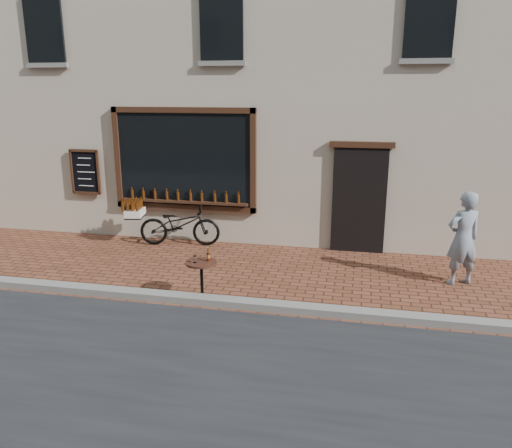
# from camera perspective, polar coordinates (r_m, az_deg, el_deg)

# --- Properties ---
(ground) EXTENTS (90.00, 90.00, 0.00)m
(ground) POSITION_cam_1_polar(r_m,az_deg,el_deg) (7.88, -3.24, -9.92)
(ground) COLOR #592E1D
(ground) RESTS_ON ground
(kerb) EXTENTS (90.00, 0.25, 0.12)m
(kerb) POSITION_cam_1_polar(r_m,az_deg,el_deg) (8.03, -2.87, -8.94)
(kerb) COLOR slate
(kerb) RESTS_ON ground
(shop_building) EXTENTS (28.00, 6.20, 10.00)m
(shop_building) POSITION_cam_1_polar(r_m,az_deg,el_deg) (13.61, 4.16, 22.12)
(shop_building) COLOR #B9A892
(shop_building) RESTS_ON ground
(cargo_bicycle) EXTENTS (2.13, 0.91, 0.99)m
(cargo_bicycle) POSITION_cam_1_polar(r_m,az_deg,el_deg) (11.08, -8.90, -0.00)
(cargo_bicycle) COLOR black
(cargo_bicycle) RESTS_ON ground
(bistro_table) EXTENTS (0.51, 0.51, 0.88)m
(bistro_table) POSITION_cam_1_polar(r_m,az_deg,el_deg) (8.15, -6.22, -5.55)
(bistro_table) COLOR black
(bistro_table) RESTS_ON ground
(pedestrian) EXTENTS (0.72, 0.61, 1.67)m
(pedestrian) POSITION_cam_1_polar(r_m,az_deg,el_deg) (9.37, 22.59, -1.54)
(pedestrian) COLOR gray
(pedestrian) RESTS_ON ground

